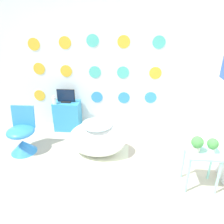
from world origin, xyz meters
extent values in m
plane|color=#BCB29E|center=(0.00, 0.00, 0.00)|extent=(12.00, 12.00, 0.00)
cube|color=white|center=(0.00, 2.18, 1.30)|extent=(4.93, 0.04, 2.60)
cylinder|color=gold|center=(-1.14, 2.15, 0.62)|extent=(0.23, 0.01, 0.23)
cylinder|color=#3899E5|center=(-0.56, 2.15, 0.64)|extent=(0.23, 0.01, 0.23)
cylinder|color=#3899E5|center=(0.02, 2.15, 0.62)|extent=(0.23, 0.01, 0.23)
cylinder|color=#3899E5|center=(0.55, 2.15, 0.63)|extent=(0.23, 0.01, 0.23)
cylinder|color=#3899E5|center=(1.07, 2.15, 0.64)|extent=(0.23, 0.01, 0.23)
cylinder|color=gold|center=(-1.07, 2.15, 1.16)|extent=(0.23, 0.01, 0.23)
cylinder|color=gold|center=(-0.55, 2.15, 1.13)|extent=(0.23, 0.01, 0.23)
cylinder|color=#4CBFB2|center=(0.00, 2.15, 1.12)|extent=(0.23, 0.01, 0.23)
cylinder|color=#4CBFB2|center=(0.53, 2.15, 1.12)|extent=(0.23, 0.01, 0.23)
cylinder|color=gold|center=(1.12, 2.15, 1.13)|extent=(0.23, 0.01, 0.23)
cylinder|color=gold|center=(-1.11, 2.15, 1.61)|extent=(0.23, 0.01, 0.23)
cylinder|color=gold|center=(-0.53, 2.15, 1.65)|extent=(0.23, 0.01, 0.23)
cylinder|color=#4CBFB2|center=(-0.02, 2.15, 1.69)|extent=(0.23, 0.01, 0.23)
cylinder|color=gold|center=(0.53, 2.15, 1.67)|extent=(0.23, 0.01, 0.23)
cylinder|color=#4CBFB2|center=(1.14, 2.15, 1.67)|extent=(0.23, 0.01, 0.23)
cube|color=silver|center=(0.15, 0.95, 0.00)|extent=(1.04, 0.96, 0.01)
ellipsoid|color=white|center=(0.17, 1.15, 0.28)|extent=(0.92, 0.59, 0.57)
cylinder|color=#B2DBEA|center=(0.17, 1.15, 0.55)|extent=(0.49, 0.49, 0.01)
cone|color=#338CE0|center=(-1.08, 1.10, 0.11)|extent=(0.42, 0.42, 0.21)
ellipsoid|color=#338CE0|center=(-1.08, 1.10, 0.38)|extent=(0.44, 0.44, 0.15)
cube|color=#338CE0|center=(-1.08, 1.27, 0.57)|extent=(0.38, 0.09, 0.38)
cube|color=#389ED6|center=(-0.54, 1.96, 0.29)|extent=(0.49, 0.33, 0.57)
cube|color=white|center=(-0.54, 1.81, 0.39)|extent=(0.42, 0.01, 0.16)
cube|color=black|center=(-0.54, 1.96, 0.58)|extent=(0.18, 0.12, 0.02)
cube|color=black|center=(-0.54, 1.97, 0.71)|extent=(0.34, 0.01, 0.24)
cube|color=#0F1E38|center=(-0.54, 1.96, 0.71)|extent=(0.32, 0.01, 0.22)
cylinder|color=white|center=(-0.74, 1.85, 0.64)|extent=(0.07, 0.07, 0.14)
cylinder|color=white|center=(-0.74, 1.85, 0.73)|extent=(0.04, 0.04, 0.03)
cube|color=#99E0D8|center=(1.61, 0.54, 0.52)|extent=(0.42, 0.33, 0.02)
cylinder|color=#99E0D8|center=(1.43, 0.40, 0.25)|extent=(0.03, 0.03, 0.51)
cylinder|color=#99E0D8|center=(1.80, 0.40, 0.25)|extent=(0.03, 0.03, 0.51)
cylinder|color=#99E0D8|center=(1.43, 0.68, 0.25)|extent=(0.03, 0.03, 0.51)
cylinder|color=#99E0D8|center=(1.80, 0.68, 0.25)|extent=(0.03, 0.03, 0.51)
cylinder|color=beige|center=(1.52, 0.55, 0.57)|extent=(0.10, 0.10, 0.08)
sphere|color=#4C9E4C|center=(1.52, 0.55, 0.67)|extent=(0.15, 0.15, 0.15)
cylinder|color=white|center=(1.71, 0.55, 0.56)|extent=(0.09, 0.09, 0.07)
sphere|color=#4C9E4C|center=(1.71, 0.55, 0.66)|extent=(0.14, 0.14, 0.14)
camera|label=1|loc=(0.65, -1.84, 2.13)|focal=35.00mm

